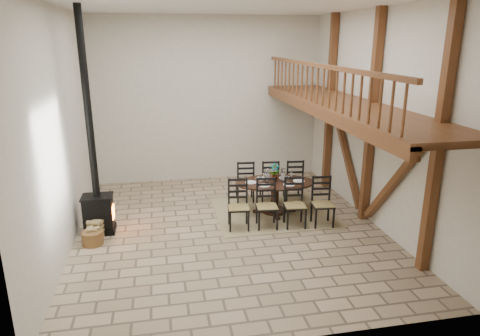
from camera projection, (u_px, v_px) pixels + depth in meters
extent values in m
plane|color=tan|center=(230.00, 229.00, 10.10)|extent=(8.00, 8.00, 0.00)
cube|color=beige|center=(207.00, 100.00, 13.14)|extent=(7.00, 0.02, 5.00)
cube|color=beige|center=(280.00, 182.00, 5.62)|extent=(7.00, 0.02, 5.00)
cube|color=beige|center=(61.00, 131.00, 8.73)|extent=(0.02, 8.00, 5.00)
cube|color=beige|center=(376.00, 119.00, 10.02)|extent=(0.02, 8.00, 5.00)
cube|color=white|center=(228.00, 3.00, 8.65)|extent=(7.00, 8.00, 0.02)
cube|color=brown|center=(439.00, 144.00, 7.65)|extent=(0.18, 0.18, 5.00)
cube|color=brown|center=(371.00, 120.00, 10.00)|extent=(0.18, 0.18, 5.00)
cube|color=brown|center=(330.00, 104.00, 12.35)|extent=(0.18, 0.18, 5.00)
cube|color=brown|center=(395.00, 181.00, 9.14)|extent=(0.14, 2.16, 2.54)
cube|color=brown|center=(345.00, 152.00, 11.49)|extent=(0.14, 2.16, 2.54)
cube|color=brown|center=(373.00, 107.00, 9.91)|extent=(0.20, 7.80, 0.20)
cube|color=brown|center=(345.00, 105.00, 9.77)|extent=(1.60, 7.80, 0.12)
cube|color=brown|center=(316.00, 111.00, 9.67)|extent=(0.18, 7.80, 0.22)
cube|color=brown|center=(318.00, 65.00, 9.38)|extent=(0.09, 7.60, 0.09)
cube|color=brown|center=(317.00, 85.00, 9.51)|extent=(0.06, 7.60, 0.86)
cube|color=tan|center=(274.00, 212.00, 11.07)|extent=(3.00, 2.50, 0.02)
ellipsoid|color=black|center=(275.00, 182.00, 10.83)|extent=(2.15, 1.43, 0.04)
cylinder|color=black|center=(275.00, 198.00, 10.96)|extent=(0.20, 0.20, 0.76)
cylinder|color=black|center=(274.00, 211.00, 11.06)|extent=(0.63, 0.63, 0.06)
cube|color=olive|center=(239.00, 208.00, 9.97)|extent=(0.54, 0.52, 0.04)
cube|color=black|center=(239.00, 219.00, 10.05)|extent=(0.51, 0.51, 0.51)
cube|color=black|center=(238.00, 192.00, 10.09)|extent=(0.43, 0.09, 0.67)
cube|color=olive|center=(267.00, 207.00, 10.03)|extent=(0.54, 0.52, 0.04)
cube|color=black|center=(267.00, 217.00, 10.11)|extent=(0.51, 0.51, 0.51)
cube|color=black|center=(266.00, 191.00, 10.14)|extent=(0.43, 0.09, 0.67)
cube|color=olive|center=(295.00, 206.00, 10.09)|extent=(0.54, 0.52, 0.04)
cube|color=black|center=(295.00, 216.00, 10.17)|extent=(0.51, 0.51, 0.51)
cube|color=black|center=(294.00, 190.00, 10.20)|extent=(0.43, 0.09, 0.67)
cube|color=olive|center=(323.00, 205.00, 10.15)|extent=(0.54, 0.52, 0.04)
cube|color=black|center=(322.00, 215.00, 10.23)|extent=(0.51, 0.51, 0.51)
cube|color=black|center=(321.00, 189.00, 10.26)|extent=(0.43, 0.09, 0.67)
cube|color=olive|center=(245.00, 183.00, 11.71)|extent=(0.54, 0.52, 0.04)
cube|color=black|center=(245.00, 192.00, 11.79)|extent=(0.51, 0.51, 0.51)
cube|color=black|center=(246.00, 174.00, 11.42)|extent=(0.43, 0.09, 0.67)
cube|color=olive|center=(269.00, 182.00, 11.77)|extent=(0.54, 0.52, 0.04)
cube|color=black|center=(269.00, 191.00, 11.85)|extent=(0.51, 0.51, 0.51)
cube|color=black|center=(271.00, 173.00, 11.48)|extent=(0.43, 0.09, 0.67)
cube|color=olive|center=(293.00, 181.00, 11.83)|extent=(0.54, 0.52, 0.04)
cube|color=black|center=(293.00, 191.00, 11.91)|extent=(0.51, 0.51, 0.51)
cube|color=black|center=(295.00, 173.00, 11.53)|extent=(0.43, 0.09, 0.67)
cube|color=white|center=(275.00, 182.00, 10.83)|extent=(1.64, 0.94, 0.01)
cube|color=white|center=(275.00, 178.00, 10.80)|extent=(1.04, 0.44, 0.18)
cylinder|color=white|center=(267.00, 176.00, 10.76)|extent=(0.12, 0.12, 0.34)
cylinder|color=white|center=(283.00, 175.00, 10.80)|extent=(0.12, 0.12, 0.34)
cylinder|color=silver|center=(267.00, 179.00, 10.79)|extent=(0.06, 0.06, 0.16)
cylinder|color=silver|center=(283.00, 179.00, 10.82)|extent=(0.06, 0.06, 0.16)
imported|color=#4C723F|center=(275.00, 172.00, 10.81)|extent=(0.26, 0.19, 0.47)
cube|color=black|center=(100.00, 230.00, 9.94)|extent=(0.70, 0.54, 0.11)
cube|color=black|center=(99.00, 213.00, 9.82)|extent=(0.65, 0.49, 0.75)
cube|color=#FF590C|center=(113.00, 212.00, 9.88)|extent=(0.02, 0.30, 0.30)
cube|color=black|center=(97.00, 197.00, 9.70)|extent=(0.69, 0.53, 0.04)
cylinder|color=black|center=(87.00, 106.00, 9.10)|extent=(0.16, 0.16, 4.10)
cylinder|color=brown|center=(93.00, 238.00, 9.32)|extent=(0.45, 0.45, 0.30)
cube|color=#9E8858|center=(92.00, 230.00, 9.27)|extent=(0.24, 0.24, 0.09)
cube|color=#9E8858|center=(98.00, 227.00, 9.71)|extent=(0.45, 0.51, 0.42)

